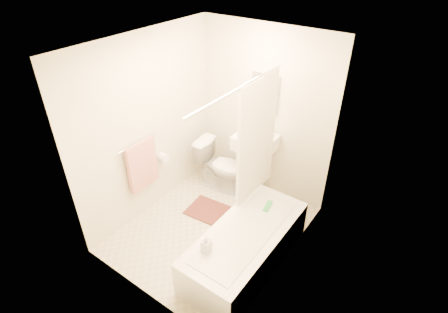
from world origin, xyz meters
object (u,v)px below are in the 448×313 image
Objects in this scene: soap_bottle at (206,244)px; bath_mat at (210,211)px; toilet at (221,166)px; bathtub at (246,246)px; sink at (255,163)px.

bath_mat is at bearing 126.50° from soap_bottle.
soap_bottle reaches higher than bath_mat.
bath_mat is at bearing -165.59° from toilet.
bathtub is 0.62m from soap_bottle.
soap_bottle is (0.88, -1.48, 0.20)m from toilet.
bathtub is 1.00m from bath_mat.
sink is at bearing 117.43° from bathtub.
soap_bottle is at bearing -154.95° from toilet.
bathtub is (0.60, -1.15, -0.30)m from sink.
toilet is at bearing -165.84° from sink.
toilet is 0.45× the size of bathtub.
toilet is at bearing 110.22° from bath_mat.
sink is 5.34× the size of soap_bottle.
bath_mat is 3.01× the size of soap_bottle.
sink reaches higher than bath_mat.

